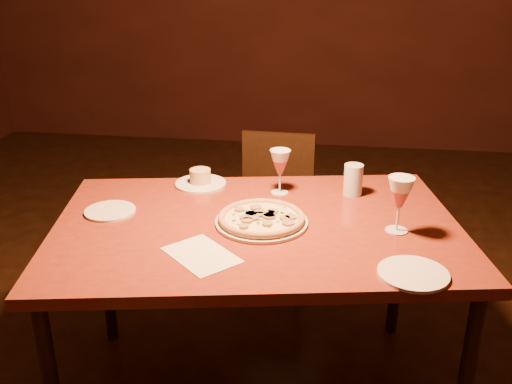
# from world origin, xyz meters

# --- Properties ---
(dining_table) EXTENTS (1.58, 1.16, 0.77)m
(dining_table) POSITION_xyz_m (-0.04, 0.13, 0.70)
(dining_table) COLOR maroon
(dining_table) RESTS_ON floor
(chair_far) EXTENTS (0.40, 0.40, 0.80)m
(chair_far) POSITION_xyz_m (-0.07, 1.05, 0.45)
(chair_far) COLOR black
(chair_far) RESTS_ON floor
(pizza_plate) EXTENTS (0.33, 0.33, 0.04)m
(pizza_plate) POSITION_xyz_m (-0.02, 0.13, 0.79)
(pizza_plate) COLOR silver
(pizza_plate) RESTS_ON dining_table
(ramekin_saucer) EXTENTS (0.21, 0.21, 0.07)m
(ramekin_saucer) POSITION_xyz_m (-0.32, 0.46, 0.79)
(ramekin_saucer) COLOR silver
(ramekin_saucer) RESTS_ON dining_table
(wine_glass_far) EXTENTS (0.08, 0.08, 0.18)m
(wine_glass_far) POSITION_xyz_m (0.01, 0.42, 0.86)
(wine_glass_far) COLOR #A84746
(wine_glass_far) RESTS_ON dining_table
(wine_glass_right) EXTENTS (0.09, 0.09, 0.20)m
(wine_glass_right) POSITION_xyz_m (0.45, 0.13, 0.87)
(wine_glass_right) COLOR #A84746
(wine_glass_right) RESTS_ON dining_table
(water_tumbler) EXTENTS (0.07, 0.07, 0.12)m
(water_tumbler) POSITION_xyz_m (0.30, 0.44, 0.83)
(water_tumbler) COLOR silver
(water_tumbler) RESTS_ON dining_table
(side_plate_left) EXTENTS (0.19, 0.19, 0.01)m
(side_plate_left) POSITION_xyz_m (-0.59, 0.14, 0.77)
(side_plate_left) COLOR silver
(side_plate_left) RESTS_ON dining_table
(side_plate_near) EXTENTS (0.21, 0.21, 0.01)m
(side_plate_near) POSITION_xyz_m (0.47, -0.16, 0.77)
(side_plate_near) COLOR silver
(side_plate_near) RESTS_ON dining_table
(menu_card) EXTENTS (0.29, 0.29, 0.00)m
(menu_card) POSITION_xyz_m (-0.18, -0.13, 0.77)
(menu_card) COLOR beige
(menu_card) RESTS_ON dining_table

